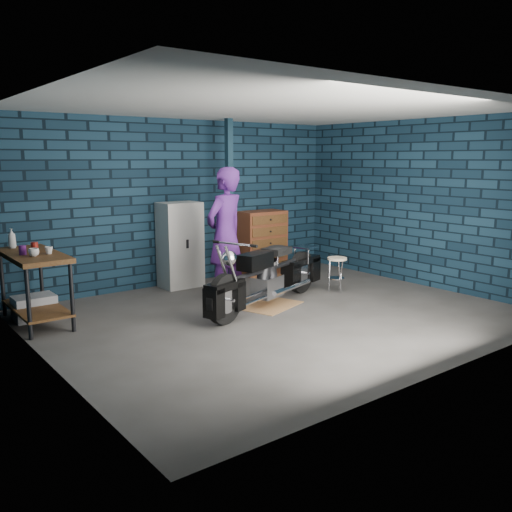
{
  "coord_description": "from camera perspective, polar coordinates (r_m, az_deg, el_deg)",
  "views": [
    {
      "loc": [
        -4.5,
        -5.38,
        2.08
      ],
      "look_at": [
        -0.16,
        0.3,
        0.78
      ],
      "focal_mm": 38.0,
      "sensor_mm": 36.0,
      "label": 1
    }
  ],
  "objects": [
    {
      "name": "motorcycle",
      "position": [
        7.65,
        1.42,
        -1.55
      ],
      "size": [
        2.39,
        1.33,
        1.02
      ],
      "primitive_type": null,
      "rotation": [
        0.0,
        0.0,
        0.32
      ],
      "color": "black",
      "rests_on": "ground"
    },
    {
      "name": "workbench",
      "position": [
        7.39,
        -22.2,
        -3.17
      ],
      "size": [
        0.6,
        1.4,
        0.91
      ],
      "primitive_type": "cube",
      "color": "brown",
      "rests_on": "ground"
    },
    {
      "name": "cup_b",
      "position": [
        7.14,
        -20.98,
        0.56
      ],
      "size": [
        0.12,
        0.12,
        0.09
      ],
      "primitive_type": "imported",
      "rotation": [
        0.0,
        0.0,
        0.3
      ],
      "color": "beige",
      "rests_on": "workbench"
    },
    {
      "name": "bottle",
      "position": [
        7.78,
        -24.32,
        1.71
      ],
      "size": [
        0.11,
        0.11,
        0.26
      ],
      "primitive_type": "imported",
      "rotation": [
        0.0,
        0.0,
        0.15
      ],
      "color": "gray",
      "rests_on": "workbench"
    },
    {
      "name": "locker",
      "position": [
        8.84,
        -7.97,
        1.16
      ],
      "size": [
        0.64,
        0.46,
        1.38
      ],
      "primitive_type": "cube",
      "color": "beige",
      "rests_on": "ground"
    },
    {
      "name": "tool_chest",
      "position": [
        9.78,
        0.65,
        1.43
      ],
      "size": [
        0.86,
        0.48,
        1.14
      ],
      "primitive_type": "cube",
      "color": "brown",
      "rests_on": "ground"
    },
    {
      "name": "storage_bin",
      "position": [
        7.65,
        -22.29,
        -5.04
      ],
      "size": [
        0.51,
        0.36,
        0.32
      ],
      "primitive_type": "cube",
      "color": "gray",
      "rests_on": "ground"
    },
    {
      "name": "person",
      "position": [
        7.9,
        -3.26,
        2.25
      ],
      "size": [
        0.82,
        0.65,
        1.95
      ],
      "primitive_type": "imported",
      "rotation": [
        0.0,
        0.0,
        3.43
      ],
      "color": "#4A1D6D",
      "rests_on": "ground"
    },
    {
      "name": "mug_purple",
      "position": [
        7.2,
        -23.36,
        0.57
      ],
      "size": [
        0.09,
        0.09,
        0.12
      ],
      "primitive_type": "cylinder",
      "rotation": [
        0.0,
        0.0,
        0.01
      ],
      "color": "#5E1C70",
      "rests_on": "workbench"
    },
    {
      "name": "shop_stool",
      "position": [
        8.57,
        8.5,
        -1.96
      ],
      "size": [
        0.34,
        0.34,
        0.55
      ],
      "primitive_type": null,
      "rotation": [
        0.0,
        0.0,
        0.14
      ],
      "color": "beige",
      "rests_on": "ground"
    },
    {
      "name": "support_post",
      "position": [
        8.93,
        -2.82,
        5.61
      ],
      "size": [
        0.1,
        0.1,
        2.7
      ],
      "primitive_type": "cube",
      "color": "#102633",
      "rests_on": "ground"
    },
    {
      "name": "room_walls",
      "position": [
        7.45,
        -0.2,
        8.95
      ],
      "size": [
        6.02,
        5.01,
        2.71
      ],
      "color": "black",
      "rests_on": "ground"
    },
    {
      "name": "cup_a",
      "position": [
        7.05,
        -22.35,
        0.37
      ],
      "size": [
        0.13,
        0.13,
        0.1
      ],
      "primitive_type": "imported",
      "rotation": [
        0.0,
        0.0,
        0.04
      ],
      "color": "beige",
      "rests_on": "workbench"
    },
    {
      "name": "drip_mat",
      "position": [
        7.77,
        1.4,
        -5.2
      ],
      "size": [
        1.03,
        0.89,
        0.01
      ],
      "primitive_type": "cube",
      "rotation": [
        0.0,
        0.0,
        0.32
      ],
      "color": "olive",
      "rests_on": "ground"
    },
    {
      "name": "ground",
      "position": [
        7.32,
        2.44,
        -6.21
      ],
      "size": [
        6.0,
        6.0,
        0.0
      ],
      "primitive_type": "plane",
      "color": "#4C4947",
      "rests_on": "ground"
    },
    {
      "name": "mug_red",
      "position": [
        7.41,
        -22.28,
        0.91
      ],
      "size": [
        0.1,
        0.1,
        0.12
      ],
      "primitive_type": "cylinder",
      "rotation": [
        0.0,
        0.0,
        0.22
      ],
      "color": "maroon",
      "rests_on": "workbench"
    }
  ]
}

